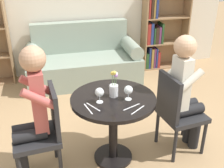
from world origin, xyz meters
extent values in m
plane|color=tan|center=(0.00, 0.00, 0.00)|extent=(16.00, 16.00, 0.00)
cylinder|color=black|center=(0.00, 0.00, 0.71)|extent=(0.82, 0.82, 0.03)
cylinder|color=black|center=(0.00, 0.00, 0.36)|extent=(0.09, 0.09, 0.66)
cylinder|color=black|center=(0.00, 0.00, 0.01)|extent=(0.40, 0.40, 0.03)
cube|color=gray|center=(0.00, 1.94, 0.21)|extent=(1.79, 0.80, 0.42)
cube|color=gray|center=(0.00, 2.26, 0.67)|extent=(1.57, 0.16, 0.50)
cylinder|color=gray|center=(-0.79, 1.94, 0.53)|extent=(0.22, 0.72, 0.22)
cylinder|color=gray|center=(0.79, 1.94, 0.53)|extent=(0.22, 0.72, 0.22)
cube|color=#93704C|center=(-1.12, 2.23, 0.69)|extent=(0.02, 0.28, 1.38)
cube|color=#93704C|center=(1.50, 2.36, 0.69)|extent=(0.80, 0.02, 1.38)
cube|color=#93704C|center=(1.12, 2.23, 0.69)|extent=(0.02, 0.28, 1.38)
cube|color=#93704C|center=(1.89, 2.23, 0.69)|extent=(0.02, 0.28, 1.38)
cube|color=#93704C|center=(1.50, 2.23, 0.01)|extent=(0.75, 0.28, 0.02)
cube|color=#93704C|center=(1.50, 2.23, 0.46)|extent=(0.75, 0.28, 0.02)
cube|color=#93704C|center=(1.50, 2.23, 0.91)|extent=(0.75, 0.28, 0.02)
cube|color=#234723|center=(1.17, 2.22, 0.16)|extent=(0.05, 0.23, 0.28)
cube|color=navy|center=(1.21, 2.22, 0.22)|extent=(0.03, 0.23, 0.39)
cube|color=olive|center=(1.26, 2.22, 0.20)|extent=(0.04, 0.23, 0.36)
cube|color=#602D5B|center=(1.31, 2.22, 0.20)|extent=(0.03, 0.23, 0.36)
cube|color=navy|center=(1.35, 2.22, 0.20)|extent=(0.03, 0.23, 0.37)
cube|color=maroon|center=(1.39, 2.22, 0.17)|extent=(0.05, 0.23, 0.29)
cube|color=maroon|center=(1.17, 2.22, 0.66)|extent=(0.05, 0.23, 0.36)
cube|color=navy|center=(1.23, 2.22, 0.66)|extent=(0.05, 0.23, 0.37)
cube|color=#234723|center=(1.28, 2.22, 0.61)|extent=(0.03, 0.23, 0.28)
cube|color=#332319|center=(1.32, 2.22, 0.62)|extent=(0.05, 0.23, 0.29)
cube|color=#602D5B|center=(1.37, 2.22, 0.62)|extent=(0.04, 0.23, 0.30)
cube|color=#234723|center=(1.42, 2.22, 0.65)|extent=(0.04, 0.23, 0.35)
cube|color=maroon|center=(1.16, 2.22, 1.09)|extent=(0.03, 0.23, 0.33)
cube|color=#332319|center=(1.20, 2.22, 1.08)|extent=(0.03, 0.23, 0.31)
cube|color=olive|center=(1.24, 2.22, 1.08)|extent=(0.03, 0.23, 0.32)
cube|color=navy|center=(1.29, 2.22, 1.11)|extent=(0.04, 0.23, 0.37)
cylinder|color=#232326|center=(-0.94, 0.13, 0.20)|extent=(0.04, 0.04, 0.40)
cylinder|color=#232326|center=(-0.58, 0.16, 0.20)|extent=(0.04, 0.04, 0.40)
cylinder|color=#232326|center=(-0.55, -0.20, 0.20)|extent=(0.04, 0.04, 0.40)
cube|color=#232326|center=(-0.75, -0.04, 0.42)|extent=(0.45, 0.45, 0.05)
cube|color=#232326|center=(-0.56, -0.02, 0.68)|extent=(0.07, 0.38, 0.45)
cylinder|color=#232326|center=(0.95, -0.16, 0.20)|extent=(0.04, 0.04, 0.40)
cylinder|color=#232326|center=(0.90, 0.19, 0.20)|extent=(0.04, 0.04, 0.40)
cylinder|color=#232326|center=(0.59, -0.21, 0.20)|extent=(0.04, 0.04, 0.40)
cylinder|color=#232326|center=(0.55, 0.14, 0.20)|extent=(0.04, 0.04, 0.40)
cube|color=#232326|center=(0.75, -0.01, 0.42)|extent=(0.47, 0.47, 0.05)
cube|color=#232326|center=(0.56, -0.03, 0.68)|extent=(0.09, 0.38, 0.45)
cylinder|color=black|center=(-0.91, 0.00, 0.23)|extent=(0.11, 0.11, 0.45)
cylinder|color=black|center=(-0.90, -0.11, 0.23)|extent=(0.11, 0.11, 0.45)
cylinder|color=black|center=(-0.80, 0.01, 0.50)|extent=(0.31, 0.13, 0.11)
cylinder|color=black|center=(-0.79, -0.10, 0.50)|extent=(0.31, 0.13, 0.11)
cube|color=#B2514C|center=(-0.69, -0.04, 0.80)|extent=(0.14, 0.21, 0.58)
cylinder|color=#B2514C|center=(-0.70, 0.10, 0.89)|extent=(0.29, 0.09, 0.23)
cylinder|color=#B2514C|center=(-0.67, -0.17, 0.89)|extent=(0.29, 0.09, 0.23)
sphere|color=tan|center=(-0.69, -0.04, 1.20)|extent=(0.22, 0.22, 0.22)
cylinder|color=black|center=(0.91, -0.04, 0.23)|extent=(0.11, 0.11, 0.45)
cylinder|color=black|center=(0.90, 0.07, 0.23)|extent=(0.11, 0.11, 0.45)
cylinder|color=black|center=(0.80, -0.05, 0.50)|extent=(0.31, 0.15, 0.11)
cylinder|color=black|center=(0.79, 0.06, 0.50)|extent=(0.31, 0.15, 0.11)
cube|color=silver|center=(0.69, -0.01, 0.79)|extent=(0.14, 0.21, 0.57)
cylinder|color=silver|center=(0.70, -0.14, 0.88)|extent=(0.29, 0.11, 0.23)
cylinder|color=silver|center=(0.67, 0.12, 0.88)|extent=(0.29, 0.11, 0.23)
sphere|color=tan|center=(0.69, -0.01, 1.18)|extent=(0.21, 0.21, 0.21)
cylinder|color=white|center=(-0.14, -0.05, 0.73)|extent=(0.06, 0.06, 0.00)
cylinder|color=white|center=(-0.14, -0.05, 0.76)|extent=(0.01, 0.01, 0.07)
sphere|color=white|center=(-0.14, -0.05, 0.83)|extent=(0.08, 0.08, 0.08)
sphere|color=#E58E75|center=(-0.14, -0.05, 0.82)|extent=(0.06, 0.06, 0.06)
cylinder|color=white|center=(0.13, -0.07, 0.73)|extent=(0.06, 0.06, 0.00)
cylinder|color=white|center=(0.13, -0.07, 0.76)|extent=(0.01, 0.01, 0.06)
sphere|color=white|center=(0.13, -0.07, 0.83)|extent=(0.08, 0.08, 0.08)
sphere|color=maroon|center=(0.13, -0.07, 0.82)|extent=(0.06, 0.06, 0.06)
cylinder|color=silver|center=(0.01, 0.03, 0.79)|extent=(0.08, 0.08, 0.12)
cylinder|color=#4C7A42|center=(0.01, 0.02, 0.91)|extent=(0.00, 0.00, 0.13)
sphere|color=#EACC4C|center=(0.01, 0.02, 0.98)|extent=(0.04, 0.04, 0.04)
cylinder|color=#4C7A42|center=(0.03, 0.02, 0.89)|extent=(0.01, 0.00, 0.10)
sphere|color=#9E70B2|center=(0.03, 0.02, 0.94)|extent=(0.04, 0.04, 0.04)
cylinder|color=#4C7A42|center=(0.00, 0.03, 0.90)|extent=(0.00, 0.01, 0.12)
sphere|color=#EACC4C|center=(0.00, 0.03, 0.97)|extent=(0.04, 0.04, 0.04)
cylinder|color=#4C7A42|center=(0.03, 0.03, 0.90)|extent=(0.01, 0.01, 0.11)
sphere|color=silver|center=(0.03, 0.03, 0.96)|extent=(0.04, 0.04, 0.04)
cube|color=silver|center=(-0.27, -0.15, 0.73)|extent=(0.05, 0.19, 0.00)
cube|color=silver|center=(0.12, -0.21, 0.73)|extent=(0.18, 0.09, 0.00)
cube|color=silver|center=(-0.22, -0.13, 0.73)|extent=(0.10, 0.17, 0.00)
cube|color=silver|center=(0.15, -0.27, 0.73)|extent=(0.16, 0.12, 0.00)
camera|label=1|loc=(-0.57, -2.26, 2.02)|focal=45.00mm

